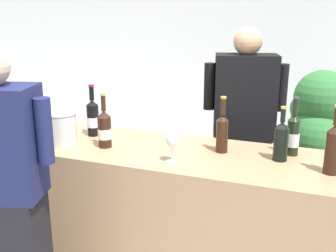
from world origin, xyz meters
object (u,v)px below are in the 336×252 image
Objects in this scene: wine_bottle_0 at (333,148)px; wine_bottle_4 at (93,117)px; wine_glass at (172,141)px; wine_bottle_3 at (281,140)px; wine_bottle_7 at (222,131)px; wine_bottle_2 at (293,135)px; person_server at (242,145)px; ice_bucket at (62,128)px; person_guest at (6,211)px; potted_shrub at (317,127)px; wine_bottle_5 at (6,110)px; wine_bottle_1 at (105,129)px.

wine_bottle_4 is at bearing 174.40° from wine_bottle_0.
wine_bottle_0 is at bearing 8.98° from wine_glass.
wine_bottle_0 is 1.17× the size of wine_bottle_3.
wine_bottle_3 is at bearing -3.48° from wine_bottle_7.
wine_bottle_2 is 0.20× the size of person_server.
person_guest reaches higher than ice_bucket.
wine_bottle_0 is 1.58m from ice_bucket.
wine_bottle_3 is at bearing -64.20° from person_server.
wine_bottle_0 is 0.22× the size of person_guest.
wine_bottle_0 reaches higher than wine_bottle_4.
potted_shrub is at bearing 45.01° from ice_bucket.
wine_bottle_2 is at bearing 133.36° from wine_bottle_0.
wine_bottle_4 is at bearing 178.03° from wine_bottle_3.
wine_bottle_0 is 0.83m from wine_glass.
wine_bottle_5 reaches higher than wine_glass.
wine_bottle_0 is 1.08× the size of wine_bottle_1.
person_guest is (0.62, -0.75, -0.31)m from wine_bottle_5.
wine_bottle_3 is (-0.06, -0.12, -0.00)m from wine_bottle_2.
wine_glass is at bearing -115.47° from potted_shrub.
wine_bottle_7 is (0.69, 0.16, 0.01)m from wine_bottle_1.
wine_bottle_1 is at bearing 6.16° from ice_bucket.
person_guest is at bearing -93.79° from wine_bottle_4.
wine_glass is at bearing -171.02° from wine_bottle_0.
wine_glass is at bearing -130.96° from wine_bottle_7.
wine_bottle_2 is at bearing 64.48° from wine_bottle_3.
wine_glass is (0.66, -0.27, -0.00)m from wine_bottle_4.
wine_bottle_5 is at bearing -179.85° from wine_bottle_3.
wine_bottle_0 reaches higher than potted_shrub.
ice_bucket is 2.15m from potted_shrub.
wine_bottle_4 is 0.88m from wine_bottle_7.
wine_glass is 0.98m from person_server.
potted_shrub reaches higher than ice_bucket.
person_server is at bearing 23.26° from wine_bottle_5.
wine_bottle_0 is at bearing 23.05° from person_guest.
wine_bottle_1 reaches higher than wine_bottle_3.
person_server is at bearing 40.31° from ice_bucket.
wine_bottle_0 is at bearing -2.61° from wine_bottle_5.
person_server reaches higher than wine_bottle_5.
wine_bottle_7 is 1.00m from ice_bucket.
wine_bottle_3 is at bearing 30.76° from person_guest.
wine_bottle_1 reaches higher than ice_bucket.
wine_bottle_1 is 0.20× the size of person_guest.
wine_bottle_4 is 1.93m from potted_shrub.
person_guest is at bearing -140.25° from wine_bottle_7.
person_guest reaches higher than wine_bottle_0.
ice_bucket is (-0.10, -0.21, -0.02)m from wine_bottle_4.
wine_bottle_5 is 1.78× the size of ice_bucket.
potted_shrub reaches higher than wine_bottle_3.
wine_bottle_1 is at bearing -166.91° from wine_bottle_7.
wine_bottle_0 reaches higher than wine_bottle_7.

